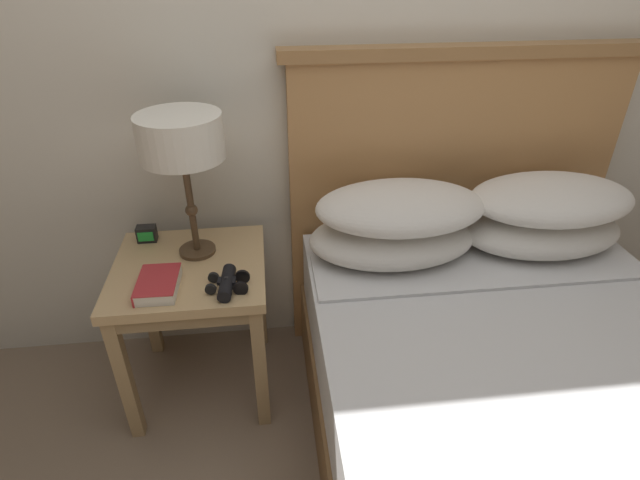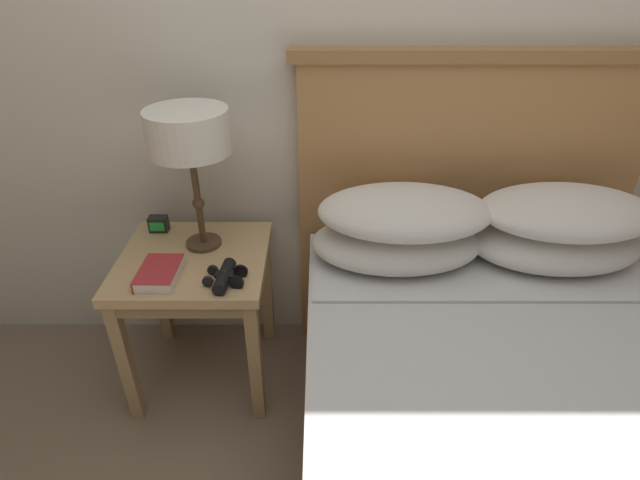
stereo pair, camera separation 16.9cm
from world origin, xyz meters
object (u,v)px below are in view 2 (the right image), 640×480
bed (517,442)px  table_lamp (189,136)px  binoculars_pair (225,276)px  alarm_clock (158,224)px  nightstand (196,276)px  book_on_nightstand (159,273)px

bed → table_lamp: 1.37m
bed → binoculars_pair: size_ratio=12.15×
binoculars_pair → alarm_clock: 0.46m
binoculars_pair → bed: bearing=-26.4°
bed → alarm_clock: bed is taller
nightstand → bed: bearing=-30.0°
table_lamp → binoculars_pair: 0.48m
binoculars_pair → alarm_clock: alarm_clock is taller
binoculars_pair → alarm_clock: size_ratio=2.31×
nightstand → binoculars_pair: bearing=-46.9°
alarm_clock → table_lamp: bearing=-27.6°
nightstand → table_lamp: bearing=73.5°
book_on_nightstand → binoculars_pair: 0.23m
bed → alarm_clock: 1.44m
nightstand → bed: 1.18m
table_lamp → alarm_clock: (-0.19, 0.10, -0.39)m
table_lamp → book_on_nightstand: (-0.11, -0.22, -0.40)m
bed → book_on_nightstand: (-1.10, 0.46, 0.26)m
bed → nightstand: bearing=150.0°
binoculars_pair → table_lamp: bearing=116.6°
nightstand → binoculars_pair: binoculars_pair is taller
bed → alarm_clock: size_ratio=28.10×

